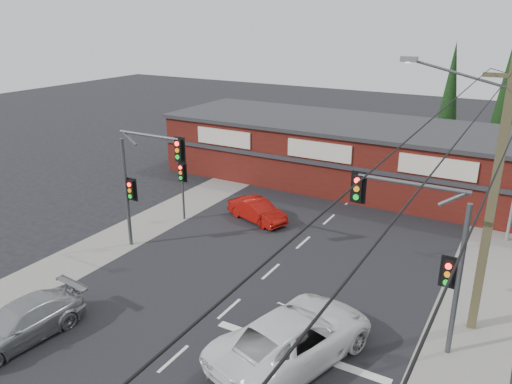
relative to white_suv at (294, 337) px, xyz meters
The scene contains 17 objects.
ground 4.10m from the white_suv, 150.99° to the left, with size 120.00×120.00×0.00m, color black.
road_strip 7.83m from the white_suv, 116.79° to the left, with size 14.00×70.00×0.01m, color black.
verge_left 13.90m from the white_suv, 149.96° to the left, with size 3.00×70.00×0.02m, color gray.
verge_right 8.60m from the white_suv, 54.28° to the left, with size 3.00×70.00×0.02m, color gray.
stop_line 0.96m from the white_suv, 90.79° to the left, with size 6.50×0.35×0.01m, color silver.
white_suv is the anchor object (origin of this frame).
silver_suv 9.70m from the white_suv, 156.47° to the right, with size 1.92×4.72×1.37m, color #A1A4A6.
red_sedan 12.05m from the white_suv, 125.48° to the left, with size 1.31×3.74×1.23m, color #9F0F09.
lane_dashes 7.62m from the white_suv, 117.60° to the left, with size 0.12×47.13×0.01m.
shop_building 19.50m from the white_suv, 103.37° to the left, with size 27.30×8.40×4.22m.
conifer_near 26.35m from the white_suv, 90.01° to the left, with size 1.80×1.80×9.25m.
conifer_far 28.54m from the white_suv, 82.87° to the left, with size 1.80×1.80×9.25m.
traffic_mast_left 11.12m from the white_suv, 158.33° to the left, with size 3.77×0.27×5.97m.
traffic_mast_right 5.43m from the white_suv, 41.29° to the left, with size 3.96×0.27×5.97m.
pedestal_signal 13.42m from the white_suv, 143.40° to the left, with size 0.55×0.27×3.38m.
utility_pole 8.27m from the white_suv, 45.43° to the left, with size 4.38×0.59×10.00m.
power_lines 9.58m from the white_suv, ahead, with size 2.01×29.00×1.22m.
Camera 1 is at (9.38, -14.75, 11.02)m, focal length 35.00 mm.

